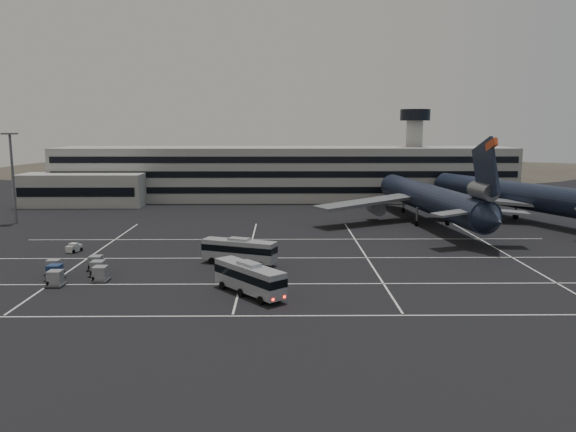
{
  "coord_description": "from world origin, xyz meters",
  "views": [
    {
      "loc": [
        -0.79,
        -78.29,
        19.71
      ],
      "look_at": [
        0.21,
        12.7,
        5.0
      ],
      "focal_mm": 35.0,
      "sensor_mm": 36.0,
      "label": 1
    }
  ],
  "objects_px": {
    "tug_a": "(74,248)",
    "uld_cluster": "(77,270)",
    "bus_far": "(239,250)",
    "bus_near": "(249,277)",
    "trijet_main": "(430,199)"
  },
  "relations": [
    {
      "from": "trijet_main",
      "to": "bus_near",
      "type": "bearing_deg",
      "value": -132.23
    },
    {
      "from": "trijet_main",
      "to": "bus_near",
      "type": "relative_size",
      "value": 5.63
    },
    {
      "from": "uld_cluster",
      "to": "trijet_main",
      "type": "bearing_deg",
      "value": 34.81
    },
    {
      "from": "uld_cluster",
      "to": "bus_far",
      "type": "bearing_deg",
      "value": 18.26
    },
    {
      "from": "trijet_main",
      "to": "uld_cluster",
      "type": "bearing_deg",
      "value": -152.0
    },
    {
      "from": "tug_a",
      "to": "uld_cluster",
      "type": "bearing_deg",
      "value": -47.3
    },
    {
      "from": "bus_near",
      "to": "bus_far",
      "type": "bearing_deg",
      "value": 59.79
    },
    {
      "from": "uld_cluster",
      "to": "tug_a",
      "type": "bearing_deg",
      "value": 111.53
    },
    {
      "from": "bus_near",
      "to": "bus_far",
      "type": "relative_size",
      "value": 0.93
    },
    {
      "from": "bus_far",
      "to": "tug_a",
      "type": "bearing_deg",
      "value": 94.26
    },
    {
      "from": "bus_near",
      "to": "bus_far",
      "type": "height_order",
      "value": "bus_near"
    },
    {
      "from": "bus_near",
      "to": "uld_cluster",
      "type": "distance_m",
      "value": 24.38
    },
    {
      "from": "uld_cluster",
      "to": "bus_near",
      "type": "bearing_deg",
      "value": -18.69
    },
    {
      "from": "bus_far",
      "to": "uld_cluster",
      "type": "distance_m",
      "value": 21.92
    },
    {
      "from": "trijet_main",
      "to": "bus_far",
      "type": "bearing_deg",
      "value": -144.6
    }
  ]
}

